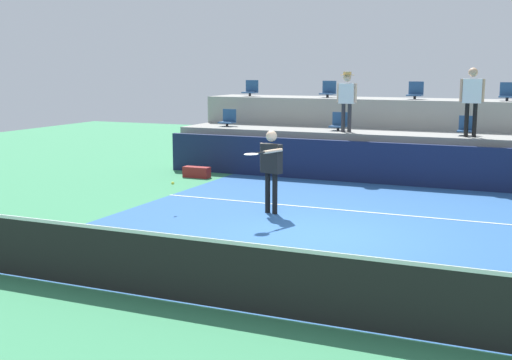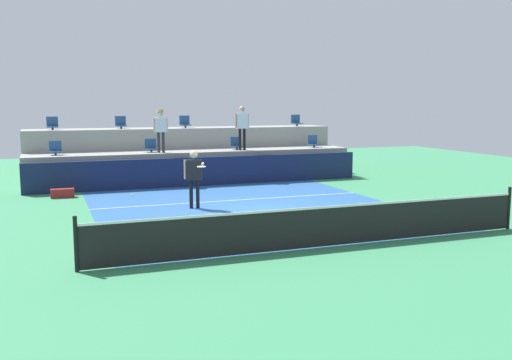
{
  "view_description": "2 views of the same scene",
  "coord_description": "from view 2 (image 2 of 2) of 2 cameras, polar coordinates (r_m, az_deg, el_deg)",
  "views": [
    {
      "loc": [
        3.73,
        -11.27,
        3.05
      ],
      "look_at": [
        -0.9,
        -0.68,
        1.09
      ],
      "focal_mm": 46.99,
      "sensor_mm": 36.0,
      "label": 1
    },
    {
      "loc": [
        -5.66,
        -14.81,
        3.15
      ],
      "look_at": [
        -0.67,
        -1.52,
        1.21
      ],
      "focal_mm": 39.59,
      "sensor_mm": 36.0,
      "label": 2
    }
  ],
  "objects": [
    {
      "name": "ground_plane",
      "position": [
        16.17,
        0.31,
        -3.46
      ],
      "size": [
        40.0,
        40.0,
        0.0
      ],
      "primitive_type": "plane",
      "color": "#388456"
    },
    {
      "name": "court_inner_paint",
      "position": [
        17.09,
        -0.89,
        -2.84
      ],
      "size": [
        9.0,
        10.0,
        0.01
      ],
      "primitive_type": "cube",
      "color": "#285693",
      "rests_on": "ground_plane"
    },
    {
      "name": "court_service_line",
      "position": [
        18.39,
        -2.37,
        -2.07
      ],
      "size": [
        9.0,
        0.06,
        0.0
      ],
      "primitive_type": "cube",
      "color": "white",
      "rests_on": "ground_plane"
    },
    {
      "name": "tennis_net",
      "position": [
        12.49,
        6.89,
        -4.54
      ],
      "size": [
        10.48,
        0.08,
        1.07
      ],
      "color": "black",
      "rests_on": "ground_plane"
    },
    {
      "name": "sponsor_backboard",
      "position": [
        21.73,
        -5.35,
        0.87
      ],
      "size": [
        13.0,
        0.16,
        1.1
      ],
      "primitive_type": "cube",
      "color": "#141E42",
      "rests_on": "ground_plane"
    },
    {
      "name": "seating_tier_lower",
      "position": [
        22.97,
        -6.21,
        1.42
      ],
      "size": [
        13.0,
        1.8,
        1.25
      ],
      "primitive_type": "cube",
      "color": "gray",
      "rests_on": "ground_plane"
    },
    {
      "name": "seating_tier_upper",
      "position": [
        24.67,
        -7.27,
        2.83
      ],
      "size": [
        13.0,
        1.8,
        2.1
      ],
      "primitive_type": "cube",
      "color": "gray",
      "rests_on": "ground_plane"
    },
    {
      "name": "stadium_chair_lower_far_left",
      "position": [
        22.12,
        -19.61,
        2.95
      ],
      "size": [
        0.44,
        0.4,
        0.52
      ],
      "color": "#2D2D33",
      "rests_on": "seating_tier_lower"
    },
    {
      "name": "stadium_chair_lower_left",
      "position": [
        22.45,
        -10.57,
        3.34
      ],
      "size": [
        0.44,
        0.4,
        0.52
      ],
      "color": "#2D2D33",
      "rests_on": "seating_tier_lower"
    },
    {
      "name": "stadium_chair_lower_right",
      "position": [
        23.32,
        -2.01,
        3.63
      ],
      "size": [
        0.44,
        0.4,
        0.52
      ],
      "color": "#2D2D33",
      "rests_on": "seating_tier_lower"
    },
    {
      "name": "stadium_chair_lower_far_right",
      "position": [
        24.68,
        5.82,
        3.82
      ],
      "size": [
        0.44,
        0.4,
        0.52
      ],
      "color": "#2D2D33",
      "rests_on": "seating_tier_lower"
    },
    {
      "name": "stadium_chair_upper_far_left",
      "position": [
        23.86,
        -19.88,
        5.31
      ],
      "size": [
        0.44,
        0.4,
        0.52
      ],
      "color": "#2D2D33",
      "rests_on": "seating_tier_upper"
    },
    {
      "name": "stadium_chair_upper_left",
      "position": [
        24.05,
        -13.5,
        5.57
      ],
      "size": [
        0.44,
        0.4,
        0.52
      ],
      "color": "#2D2D33",
      "rests_on": "seating_tier_upper"
    },
    {
      "name": "stadium_chair_upper_center",
      "position": [
        24.54,
        -7.19,
        5.76
      ],
      "size": [
        0.44,
        0.4,
        0.52
      ],
      "color": "#2D2D33",
      "rests_on": "seating_tier_upper"
    },
    {
      "name": "stadium_chair_upper_right",
      "position": [
        25.26,
        -1.47,
        5.88
      ],
      "size": [
        0.44,
        0.4,
        0.52
      ],
      "color": "#2D2D33",
      "rests_on": "seating_tier_upper"
    },
    {
      "name": "stadium_chair_upper_far_right",
      "position": [
        26.26,
        4.09,
        5.93
      ],
      "size": [
        0.44,
        0.4,
        0.52
      ],
      "color": "#2D2D33",
      "rests_on": "seating_tier_upper"
    },
    {
      "name": "tennis_player",
      "position": [
        16.94,
        -6.25,
        0.7
      ],
      "size": [
        0.59,
        1.31,
        1.75
      ],
      "color": "black",
      "rests_on": "ground_plane"
    },
    {
      "name": "spectator_with_hat",
      "position": [
        22.09,
        -9.61,
        5.37
      ],
      "size": [
        0.57,
        0.39,
        1.67
      ],
      "color": "#2D2D33",
      "rests_on": "seating_tier_lower"
    },
    {
      "name": "spectator_in_grey",
      "position": [
        22.96,
        -1.42,
        5.74
      ],
      "size": [
        0.62,
        0.26,
        1.78
      ],
      "color": "black",
      "rests_on": "seating_tier_lower"
    },
    {
      "name": "tennis_ball",
      "position": [
        15.94,
        -12.35,
        -1.52
      ],
      "size": [
        0.07,
        0.07,
        0.07
      ],
      "color": "#CCE033"
    },
    {
      "name": "equipment_bag",
      "position": [
        20.01,
        -18.97,
        -1.27
      ],
      "size": [
        0.76,
        0.28,
        0.3
      ],
      "primitive_type": "cube",
      "color": "maroon",
      "rests_on": "ground_plane"
    }
  ]
}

